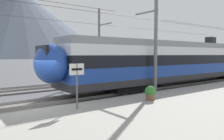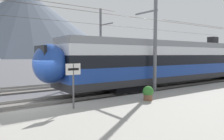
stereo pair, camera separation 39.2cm
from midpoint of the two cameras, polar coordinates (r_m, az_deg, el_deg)
ground_plane at (r=11.94m, az=-19.81°, el=-9.79°), size 400.00×400.00×0.00m
platform_slab at (r=7.32m, az=-8.32°, el=-16.99°), size 120.00×7.87×0.36m
track_near at (r=12.81m, az=-20.99°, el=-8.57°), size 120.00×3.00×0.28m
track_far at (r=18.27m, az=-25.55°, el=-4.98°), size 120.00×3.00×0.28m
train_near_platform at (r=20.93m, az=18.89°, el=2.22°), size 26.46×2.89×4.27m
train_far_track at (r=38.21m, az=26.56°, el=2.73°), size 28.84×2.97×4.27m
catenary_mast_mid at (r=15.36m, az=11.43°, el=7.94°), size 38.67×2.11×7.39m
catenary_mast_far_side at (r=23.62m, az=-2.28°, el=6.91°), size 38.67×2.33×7.63m
platform_sign at (r=10.01m, az=-8.84°, el=-1.44°), size 0.70×0.08×2.03m
potted_plant_platform_edge at (r=12.02m, az=10.19°, el=-5.72°), size 0.58×0.58×0.77m
mountain_central_peak at (r=230.20m, az=-21.29°, el=11.04°), size 175.15×175.15×64.10m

